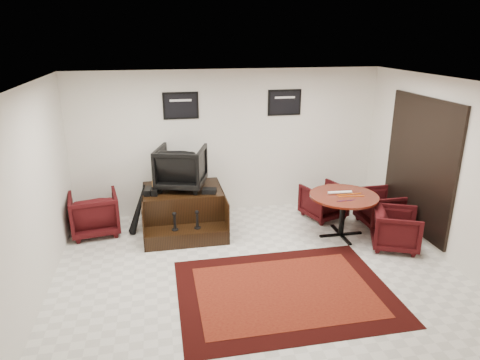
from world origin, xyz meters
name	(u,v)px	position (x,y,z in m)	size (l,w,h in m)	color
ground	(257,271)	(0.00, 0.00, 0.00)	(6.00, 6.00, 0.00)	silver
room_shell	(285,154)	(0.41, 0.12, 1.79)	(6.02, 5.02, 2.81)	silver
area_rug	(285,291)	(0.25, -0.60, 0.01)	(2.94, 2.21, 0.01)	black
shine_podium	(184,211)	(-0.97, 1.78, 0.34)	(1.43, 1.47, 0.74)	black
shine_chair	(181,165)	(-0.97, 1.93, 1.16)	(0.83, 0.78, 0.86)	black
shoes_pair	(152,191)	(-1.52, 1.70, 0.79)	(0.27, 0.32, 0.11)	black
polish_kit	(209,191)	(-0.52, 1.54, 0.78)	(0.25, 0.17, 0.09)	black
umbrella_black	(138,211)	(-1.77, 1.67, 0.43)	(0.32, 0.12, 0.87)	black
umbrella_hooked	(138,208)	(-1.78, 1.74, 0.47)	(0.35, 0.13, 0.94)	black
armchair_side	(94,211)	(-2.55, 1.87, 0.42)	(0.81, 0.76, 0.83)	black
meeting_table	(344,200)	(1.74, 0.91, 0.68)	(1.18, 1.18, 0.77)	#4B150A
table_chair_back	(324,200)	(1.73, 1.74, 0.37)	(0.71, 0.67, 0.73)	black
table_chair_window	(381,206)	(2.65, 1.21, 0.37)	(0.72, 0.68, 0.74)	black
table_chair_corner	(396,227)	(2.44, 0.31, 0.37)	(0.72, 0.67, 0.74)	black
paper_roll	(340,192)	(1.70, 0.98, 0.80)	(0.05, 0.05, 0.42)	white
table_clutter	(349,196)	(1.80, 0.82, 0.78)	(0.57, 0.30, 0.01)	orange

